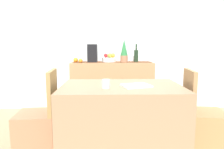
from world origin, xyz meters
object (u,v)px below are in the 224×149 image
Objects in this scene: fruit_bowl at (109,60)px; coffee_cup at (106,84)px; coffee_maker at (93,53)px; dining_table at (122,119)px; chair_near_window at (39,129)px; chair_by_corner at (203,128)px; open_book at (136,86)px; potted_plant at (124,51)px; wine_bottle at (136,56)px; sideboard_console at (112,88)px.

fruit_bowl is 1.50m from coffee_cup.
coffee_cup is (0.23, -1.50, -0.24)m from coffee_maker.
dining_table is (0.12, -1.36, -0.54)m from fruit_bowl.
chair_near_window reaches higher than coffee_cup.
chair_near_window and chair_by_corner have the same top height.
coffee_maker is 0.33× the size of chair_near_window.
open_book is (0.14, -0.06, 0.38)m from dining_table.
dining_table is at bearing -95.53° from potted_plant.
coffee_maker is 1.07× the size of open_book.
wine_bottle is 1.59m from coffee_cup.
dining_table is 1.39× the size of chair_by_corner.
potted_plant is at bearing 0.00° from sideboard_console.
potted_plant is (0.53, 0.00, 0.04)m from coffee_maker.
open_book reaches higher than dining_table.
coffee_cup is at bearing -101.13° from potted_plant.
coffee_cup is (-0.04, -1.50, -0.13)m from fruit_bowl.
open_book is at bearing -81.56° from sideboard_console.
chair_near_window is (-0.89, 0.00, -0.10)m from dining_table.
fruit_bowl reaches higher than dining_table.
open_book is at bearing -69.20° from coffee_maker.
sideboard_console is 1.52× the size of chair_by_corner.
potted_plant is at bearing 0.00° from coffee_maker.
coffee_maker reaches higher than sideboard_console.
fruit_bowl is 0.76× the size of wine_bottle.
chair_near_window is (-1.02, -1.36, -0.79)m from potted_plant.
open_book is at bearing -79.37° from fruit_bowl.
fruit_bowl reaches higher than chair_by_corner.
potted_plant is 1.53m from dining_table.
coffee_maker is (-0.27, 0.00, 0.11)m from fruit_bowl.
potted_plant is 1.55m from coffee_cup.
coffee_cup is (-0.29, -1.50, -0.28)m from potted_plant.
open_book is 0.31× the size of chair_by_corner.
fruit_bowl is at bearing 82.21° from open_book.
potted_plant is 0.30× the size of dining_table.
coffee_maker reaches higher than coffee_cup.
open_book is (0.21, -1.42, 0.31)m from sideboard_console.
coffee_cup is at bearing -172.54° from chair_by_corner.
chair_by_corner is (0.89, 0.00, -0.10)m from dining_table.
sideboard_console is 1.67m from chair_by_corner.
wine_bottle is at bearing 71.60° from coffee_cup.
potted_plant is (0.26, 0.00, 0.15)m from fruit_bowl.
fruit_bowl is 0.19× the size of dining_table.
dining_table is at bearing -0.09° from chair_near_window.
wine_bottle is 1.63m from chair_by_corner.
chair_by_corner reaches higher than dining_table.
fruit_bowl is 0.30m from potted_plant.
coffee_maker is at bearing 180.00° from sideboard_console.
sideboard_console is at bearing 180.00° from wine_bottle.
sideboard_console is 0.66m from potted_plant.
chair_near_window reaches higher than dining_table.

